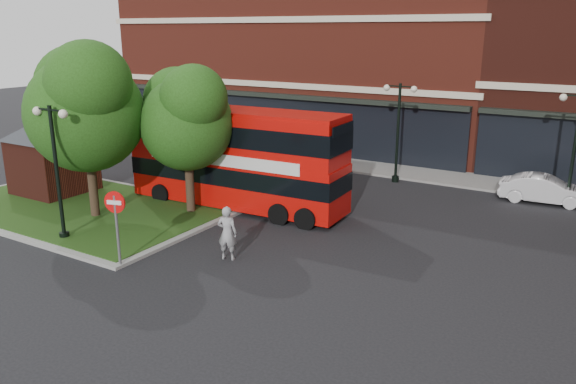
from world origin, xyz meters
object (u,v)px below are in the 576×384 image
Objects in this scene: bus at (236,152)px; car_silver at (306,151)px; woman at (227,233)px; car_white at (544,189)px.

bus is 9.49m from car_silver.
car_white is (8.23, 12.60, -0.31)m from woman.
car_silver is 0.98× the size of car_white.
bus is 5.30× the size of woman.
car_white is (11.48, 7.65, -1.85)m from bus.
woman is at bearing -59.28° from bus.
car_white is at bearing 31.14° from bus.
car_silver is at bearing 78.55° from car_white.
bus is 6.11m from woman.
woman is at bearing -161.47° from car_silver.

